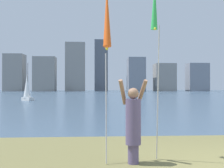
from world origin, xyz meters
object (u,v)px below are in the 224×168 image
person (133,122)px  kite_flag_right (155,10)px  kite_flag_left (107,19)px  sailboat_1 (27,88)px

person → kite_flag_right: 2.65m
person → kite_flag_left: (-0.57, -0.34, 2.11)m
person → sailboat_1: sailboat_1 is taller
kite_flag_right → sailboat_1: (-9.52, 25.32, -1.90)m
sailboat_1 → kite_flag_left: bearing=-72.2°
person → sailboat_1: bearing=110.7°
kite_flag_left → sailboat_1: 27.46m
kite_flag_right → sailboat_1: size_ratio=0.93×
kite_flag_left → kite_flag_right: 1.46m
kite_flag_left → kite_flag_right: size_ratio=0.90×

